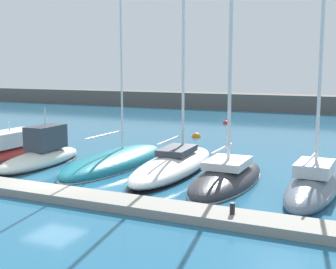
{
  "coord_description": "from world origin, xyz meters",
  "views": [
    {
      "loc": [
        14.46,
        -17.71,
        5.87
      ],
      "look_at": [
        4.03,
        4.75,
        2.22
      ],
      "focal_mm": 49.36,
      "sensor_mm": 36.0,
      "label": 1
    }
  ],
  "objects_px": {
    "motorboat_red_third": "(14,150)",
    "mooring_buoy_orange": "(196,137)",
    "sailboat_slate_eighth": "(313,183)",
    "mooring_buoy_red": "(226,124)",
    "sailboat_charcoal_seventh": "(227,176)",
    "motorboat_ivory_fourth": "(42,155)",
    "dock_bollard": "(232,208)",
    "sailboat_teal_fifth": "(115,161)",
    "sailboat_white_sixth": "(174,163)"
  },
  "relations": [
    {
      "from": "motorboat_red_third",
      "to": "mooring_buoy_red",
      "type": "height_order",
      "value": "motorboat_red_third"
    },
    {
      "from": "motorboat_red_third",
      "to": "sailboat_slate_eighth",
      "type": "xyz_separation_m",
      "value": [
        19.4,
        -1.31,
        0.14
      ]
    },
    {
      "from": "sailboat_white_sixth",
      "to": "mooring_buoy_orange",
      "type": "relative_size",
      "value": 29.66
    },
    {
      "from": "mooring_buoy_red",
      "to": "dock_bollard",
      "type": "relative_size",
      "value": 1.51
    },
    {
      "from": "sailboat_white_sixth",
      "to": "sailboat_slate_eighth",
      "type": "xyz_separation_m",
      "value": [
        7.79,
        -1.51,
        0.01
      ]
    },
    {
      "from": "mooring_buoy_orange",
      "to": "mooring_buoy_red",
      "type": "bearing_deg",
      "value": 93.19
    },
    {
      "from": "mooring_buoy_red",
      "to": "mooring_buoy_orange",
      "type": "relative_size",
      "value": 0.88
    },
    {
      "from": "motorboat_ivory_fourth",
      "to": "mooring_buoy_orange",
      "type": "xyz_separation_m",
      "value": [
        4.34,
        14.28,
        -0.64
      ]
    },
    {
      "from": "sailboat_teal_fifth",
      "to": "mooring_buoy_red",
      "type": "xyz_separation_m",
      "value": [
        -0.26,
        22.41,
        -0.27
      ]
    },
    {
      "from": "motorboat_ivory_fourth",
      "to": "sailboat_white_sixth",
      "type": "xyz_separation_m",
      "value": [
        7.88,
        1.82,
        -0.14
      ]
    },
    {
      "from": "motorboat_ivory_fourth",
      "to": "motorboat_red_third",
      "type": "bearing_deg",
      "value": 65.26
    },
    {
      "from": "sailboat_slate_eighth",
      "to": "mooring_buoy_red",
      "type": "distance_m",
      "value": 26.68
    },
    {
      "from": "sailboat_teal_fifth",
      "to": "mooring_buoy_orange",
      "type": "height_order",
      "value": "sailboat_teal_fifth"
    },
    {
      "from": "motorboat_ivory_fourth",
      "to": "sailboat_white_sixth",
      "type": "height_order",
      "value": "sailboat_white_sixth"
    },
    {
      "from": "motorboat_red_third",
      "to": "sailboat_teal_fifth",
      "type": "relative_size",
      "value": 0.57
    },
    {
      "from": "sailboat_teal_fifth",
      "to": "dock_bollard",
      "type": "height_order",
      "value": "sailboat_teal_fifth"
    },
    {
      "from": "sailboat_white_sixth",
      "to": "sailboat_slate_eighth",
      "type": "bearing_deg",
      "value": -104.41
    },
    {
      "from": "motorboat_ivory_fourth",
      "to": "sailboat_slate_eighth",
      "type": "xyz_separation_m",
      "value": [
        15.67,
        0.31,
        -0.13
      ]
    },
    {
      "from": "motorboat_red_third",
      "to": "motorboat_ivory_fourth",
      "type": "relative_size",
      "value": 1.46
    },
    {
      "from": "motorboat_ivory_fourth",
      "to": "mooring_buoy_orange",
      "type": "height_order",
      "value": "motorboat_ivory_fourth"
    },
    {
      "from": "motorboat_red_third",
      "to": "sailboat_slate_eighth",
      "type": "bearing_deg",
      "value": -93.38
    },
    {
      "from": "sailboat_charcoal_seventh",
      "to": "sailboat_slate_eighth",
      "type": "relative_size",
      "value": 0.99
    },
    {
      "from": "motorboat_red_third",
      "to": "mooring_buoy_red",
      "type": "distance_m",
      "value": 23.79
    },
    {
      "from": "mooring_buoy_orange",
      "to": "motorboat_red_third",
      "type": "bearing_deg",
      "value": -122.51
    },
    {
      "from": "motorboat_red_third",
      "to": "mooring_buoy_red",
      "type": "xyz_separation_m",
      "value": [
        7.52,
        22.57,
        -0.37
      ]
    },
    {
      "from": "sailboat_charcoal_seventh",
      "to": "mooring_buoy_orange",
      "type": "relative_size",
      "value": 23.6
    },
    {
      "from": "motorboat_red_third",
      "to": "sailboat_white_sixth",
      "type": "xyz_separation_m",
      "value": [
        11.61,
        0.2,
        0.13
      ]
    },
    {
      "from": "motorboat_ivory_fourth",
      "to": "sailboat_white_sixth",
      "type": "distance_m",
      "value": 8.09
    },
    {
      "from": "motorboat_red_third",
      "to": "sailboat_charcoal_seventh",
      "type": "height_order",
      "value": "sailboat_charcoal_seventh"
    },
    {
      "from": "motorboat_ivory_fourth",
      "to": "sailboat_charcoal_seventh",
      "type": "distance_m",
      "value": 11.42
    },
    {
      "from": "motorboat_red_third",
      "to": "sailboat_teal_fifth",
      "type": "height_order",
      "value": "sailboat_teal_fifth"
    },
    {
      "from": "mooring_buoy_red",
      "to": "dock_bollard",
      "type": "height_order",
      "value": "dock_bollard"
    },
    {
      "from": "motorboat_ivory_fourth",
      "to": "dock_bollard",
      "type": "height_order",
      "value": "motorboat_ivory_fourth"
    },
    {
      "from": "motorboat_ivory_fourth",
      "to": "sailboat_teal_fifth",
      "type": "xyz_separation_m",
      "value": [
        4.05,
        1.77,
        -0.37
      ]
    },
    {
      "from": "sailboat_slate_eighth",
      "to": "mooring_buoy_red",
      "type": "relative_size",
      "value": 26.94
    },
    {
      "from": "sailboat_charcoal_seventh",
      "to": "mooring_buoy_red",
      "type": "bearing_deg",
      "value": 17.55
    },
    {
      "from": "mooring_buoy_red",
      "to": "dock_bollard",
      "type": "xyz_separation_m",
      "value": [
        9.67,
        -29.42,
        0.58
      ]
    },
    {
      "from": "sailboat_teal_fifth",
      "to": "dock_bollard",
      "type": "relative_size",
      "value": 40.79
    },
    {
      "from": "mooring_buoy_orange",
      "to": "dock_bollard",
      "type": "xyz_separation_m",
      "value": [
        9.12,
        -19.51,
        0.58
      ]
    },
    {
      "from": "motorboat_red_third",
      "to": "motorboat_ivory_fourth",
      "type": "xyz_separation_m",
      "value": [
        3.73,
        -1.62,
        0.27
      ]
    },
    {
      "from": "motorboat_red_third",
      "to": "sailboat_charcoal_seventh",
      "type": "xyz_separation_m",
      "value": [
        15.14,
        -1.07,
        0.02
      ]
    },
    {
      "from": "motorboat_red_third",
      "to": "mooring_buoy_red",
      "type": "relative_size",
      "value": 15.48
    },
    {
      "from": "sailboat_teal_fifth",
      "to": "sailboat_slate_eighth",
      "type": "distance_m",
      "value": 11.72
    },
    {
      "from": "motorboat_red_third",
      "to": "mooring_buoy_orange",
      "type": "bearing_deg",
      "value": -32.02
    },
    {
      "from": "motorboat_ivory_fourth",
      "to": "sailboat_charcoal_seventh",
      "type": "height_order",
      "value": "sailboat_charcoal_seventh"
    },
    {
      "from": "sailboat_teal_fifth",
      "to": "sailboat_charcoal_seventh",
      "type": "distance_m",
      "value": 7.46
    },
    {
      "from": "motorboat_red_third",
      "to": "dock_bollard",
      "type": "distance_m",
      "value": 18.5
    },
    {
      "from": "motorboat_ivory_fourth",
      "to": "sailboat_white_sixth",
      "type": "bearing_deg",
      "value": -78.33
    },
    {
      "from": "motorboat_red_third",
      "to": "sailboat_charcoal_seventh",
      "type": "distance_m",
      "value": 15.17
    },
    {
      "from": "motorboat_red_third",
      "to": "mooring_buoy_orange",
      "type": "height_order",
      "value": "motorboat_red_third"
    }
  ]
}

